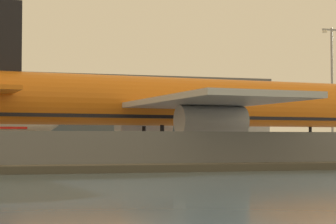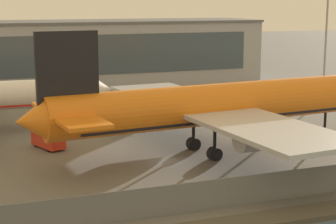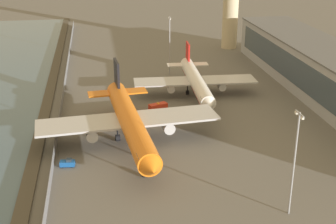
{
  "view_description": "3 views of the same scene",
  "coord_description": "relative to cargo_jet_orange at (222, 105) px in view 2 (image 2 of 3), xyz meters",
  "views": [
    {
      "loc": [
        -12.33,
        -63.29,
        2.06
      ],
      "look_at": [
        7.5,
        2.78,
        5.13
      ],
      "focal_mm": 70.0,
      "sensor_mm": 36.0,
      "label": 1
    },
    {
      "loc": [
        -22.29,
        -59.57,
        18.49
      ],
      "look_at": [
        4.09,
        10.12,
        3.77
      ],
      "focal_mm": 60.0,
      "sensor_mm": 36.0,
      "label": 2
    },
    {
      "loc": [
        109.96,
        -5.55,
        48.76
      ],
      "look_at": [
        0.96,
        11.79,
        4.81
      ],
      "focal_mm": 50.0,
      "sensor_mm": 36.0,
      "label": 3
    }
  ],
  "objects": [
    {
      "name": "apron_light_mast_apron_east",
      "position": [
        34.05,
        26.1,
        5.27
      ],
      "size": [
        3.2,
        0.4,
        19.89
      ],
      "color": "#93969B",
      "rests_on": "ground"
    },
    {
      "name": "cargo_jet_orange",
      "position": [
        0.0,
        0.0,
        0.0
      ],
      "size": [
        51.56,
        44.22,
        15.56
      ],
      "color": "orange",
      "rests_on": "ground"
    },
    {
      "name": "ground_plane",
      "position": [
        -7.86,
        -1.47,
        -5.94
      ],
      "size": [
        500.0,
        500.0,
        0.0
      ],
      "primitive_type": "plane",
      "color": "#66635E"
    },
    {
      "name": "ops_van",
      "position": [
        -19.87,
        9.68,
        -4.66
      ],
      "size": [
        3.84,
        5.61,
        2.48
      ],
      "color": "red",
      "rests_on": "ground"
    },
    {
      "name": "shoreline_seawall",
      "position": [
        -7.86,
        -21.97,
        -5.69
      ],
      "size": [
        320.0,
        3.0,
        0.5
      ],
      "color": "#474238",
      "rests_on": "ground"
    },
    {
      "name": "perimeter_fence",
      "position": [
        -7.86,
        -17.47,
        -4.54
      ],
      "size": [
        280.0,
        0.1,
        2.8
      ],
      "color": "slate",
      "rests_on": "ground"
    }
  ]
}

